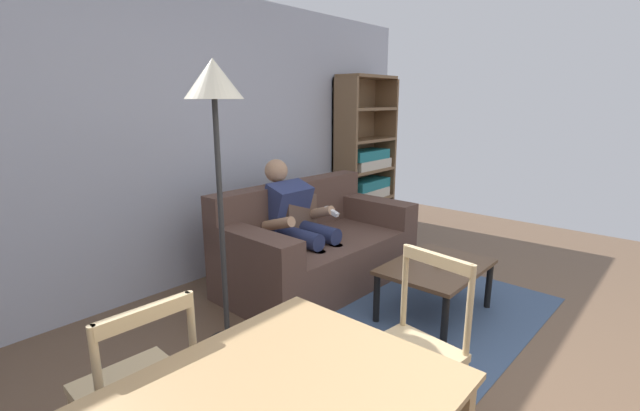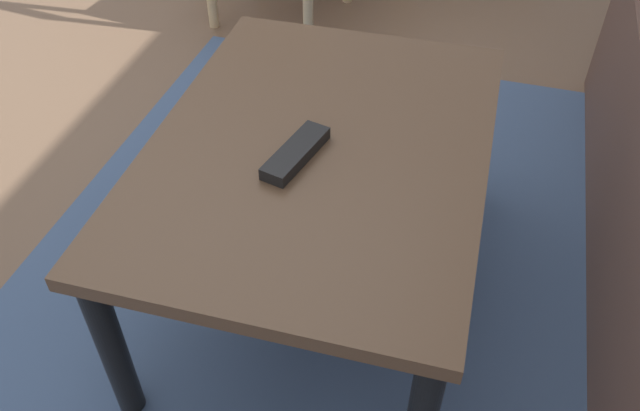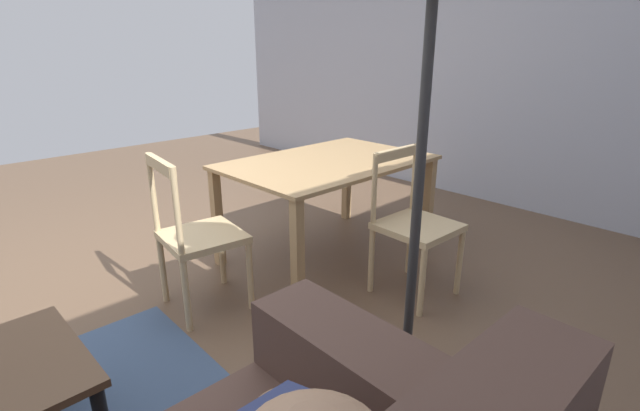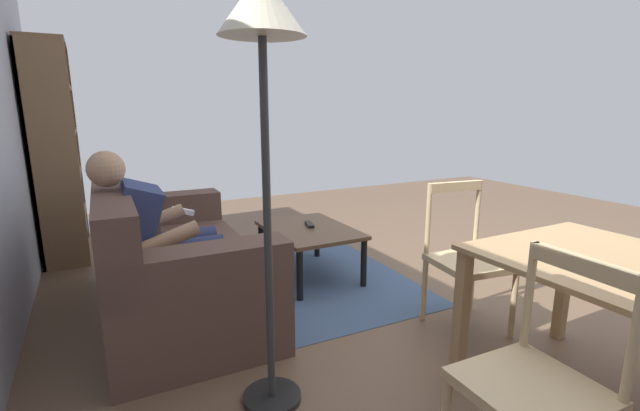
% 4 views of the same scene
% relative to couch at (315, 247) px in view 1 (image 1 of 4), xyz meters
% --- Properties ---
extents(wall_back, '(6.66, 0.12, 2.59)m').
position_rel_couch_xyz_m(wall_back, '(-0.87, 0.93, 0.96)').
color(wall_back, '#B2B7C6').
rests_on(wall_back, ground_plane).
extents(couch, '(1.83, 0.98, 0.91)m').
position_rel_couch_xyz_m(couch, '(0.00, 0.00, 0.00)').
color(couch, brown).
rests_on(couch, ground_plane).
extents(person_lounging, '(0.60, 0.94, 1.14)m').
position_rel_couch_xyz_m(person_lounging, '(-0.17, 0.06, 0.26)').
color(person_lounging, navy).
rests_on(person_lounging, ground_plane).
extents(coffee_table, '(0.87, 0.63, 0.41)m').
position_rel_couch_xyz_m(coffee_table, '(0.14, -1.14, 0.03)').
color(coffee_table, brown).
rests_on(coffee_table, ground_plane).
extents(tv_remote, '(0.18, 0.09, 0.02)m').
position_rel_couch_xyz_m(tv_remote, '(0.20, -1.17, 0.09)').
color(tv_remote, black).
rests_on(tv_remote, coffee_table).
extents(bookshelf, '(0.90, 0.36, 1.95)m').
position_rel_couch_xyz_m(bookshelf, '(1.72, 0.68, 0.42)').
color(bookshelf, brown).
rests_on(bookshelf, ground_plane).
extents(dining_chair_near_wall, '(0.43, 0.43, 0.89)m').
position_rel_couch_xyz_m(dining_chair_near_wall, '(-2.12, -0.88, 0.11)').
color(dining_chair_near_wall, '#D1B27F').
rests_on(dining_chair_near_wall, ground_plane).
extents(dining_chair_facing_couch, '(0.47, 0.47, 0.92)m').
position_rel_couch_xyz_m(dining_chair_facing_couch, '(-1.09, -1.63, 0.11)').
color(dining_chair_facing_couch, '#D1B27F').
rests_on(dining_chair_facing_couch, ground_plane).
extents(area_rug, '(2.04, 1.45, 0.01)m').
position_rel_couch_xyz_m(area_rug, '(0.14, -1.14, -0.33)').
color(area_rug, '#3D5170').
rests_on(area_rug, ground_plane).
extents(floor_lamp, '(0.36, 0.36, 1.90)m').
position_rel_couch_xyz_m(floor_lamp, '(-1.20, -0.26, 1.27)').
color(floor_lamp, black).
rests_on(floor_lamp, ground_plane).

